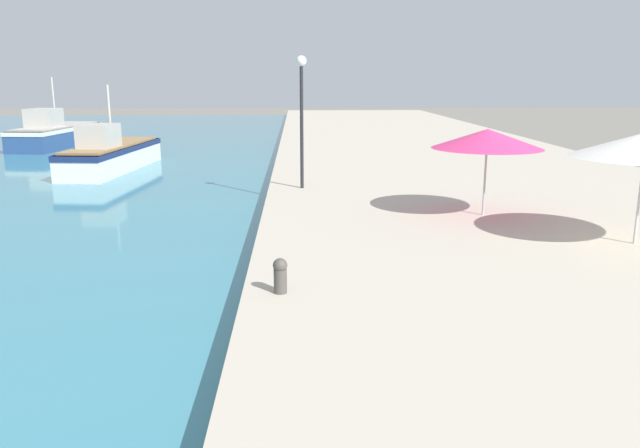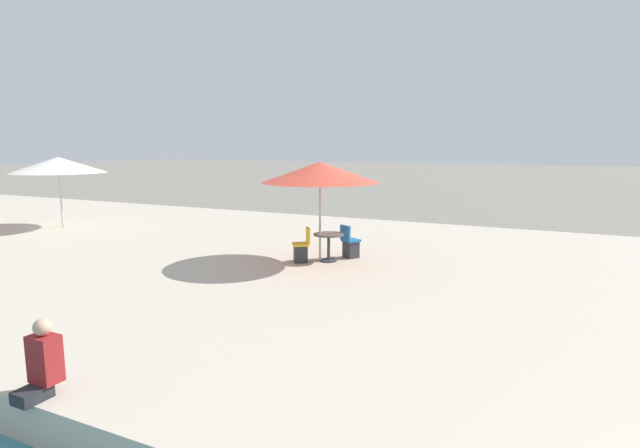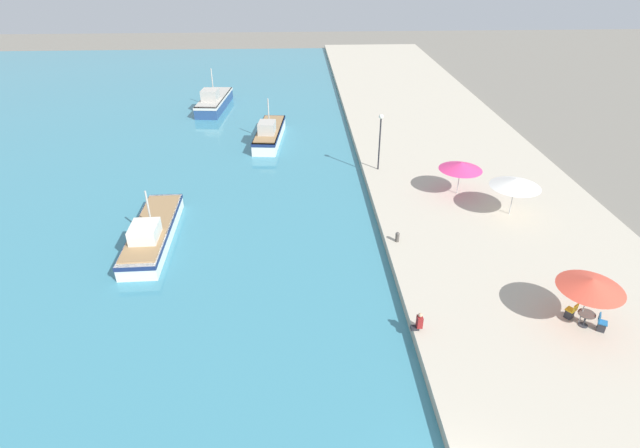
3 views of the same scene
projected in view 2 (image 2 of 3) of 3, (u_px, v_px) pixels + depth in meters
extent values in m
cylinder|color=#B7B7B7|center=(320.00, 220.00, 13.05)|extent=(0.06, 0.06, 2.24)
cone|color=#E04C38|center=(320.00, 172.00, 12.85)|extent=(3.05, 3.05, 0.53)
cylinder|color=#B7B7B7|center=(61.00, 198.00, 18.49)|extent=(0.06, 0.06, 2.19)
cone|color=white|center=(58.00, 165.00, 18.30)|extent=(3.31, 3.31, 0.58)
cylinder|color=#333338|center=(329.00, 260.00, 13.23)|extent=(0.44, 0.44, 0.04)
cylinder|color=#333338|center=(329.00, 248.00, 13.18)|extent=(0.08, 0.08, 0.70)
cylinder|color=#4C4742|center=(329.00, 234.00, 13.12)|extent=(0.80, 0.80, 0.04)
cube|color=#2D2D33|center=(300.00, 254.00, 13.08)|extent=(0.47, 0.47, 0.45)
cube|color=gold|center=(300.00, 244.00, 13.04)|extent=(0.56, 0.56, 0.06)
cube|color=gold|center=(308.00, 235.00, 13.04)|extent=(0.36, 0.28, 0.40)
cube|color=#2D2D33|center=(351.00, 249.00, 13.62)|extent=(0.46, 0.46, 0.45)
cube|color=#1E66A3|center=(351.00, 240.00, 13.58)|extent=(0.55, 0.55, 0.06)
cube|color=#1E66A3|center=(345.00, 233.00, 13.43)|extent=(0.25, 0.38, 0.40)
cube|color=#232328|center=(32.00, 394.00, 5.98)|extent=(0.39, 0.28, 0.16)
cube|color=maroon|center=(45.00, 359.00, 6.09)|extent=(0.26, 0.36, 0.59)
sphere|color=tan|center=(42.00, 327.00, 6.03)|extent=(0.21, 0.21, 0.21)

